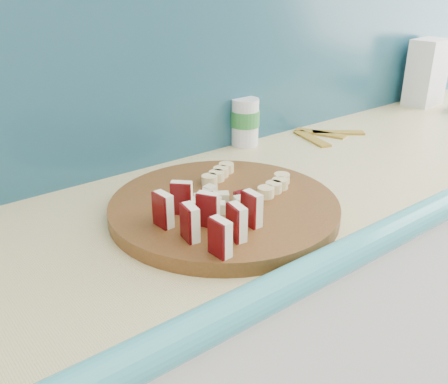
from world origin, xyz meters
name	(u,v)px	position (x,y,z in m)	size (l,w,h in m)	color
kitchen_counter	(359,288)	(0.10, 1.50, 0.46)	(2.20, 0.63, 0.91)	silver
backsplash	(306,44)	(0.10, 1.79, 1.16)	(2.20, 0.02, 0.50)	teal
cutting_board	(224,208)	(-0.47, 1.46, 0.92)	(0.46, 0.46, 0.03)	#4A2B10
apple_wedges	(207,215)	(-0.57, 1.38, 0.97)	(0.16, 0.21, 0.06)	#F2E6C2
apple_chunks	(217,202)	(-0.50, 1.44, 0.95)	(0.07, 0.08, 0.02)	beige
banana_slices	(246,179)	(-0.38, 1.49, 0.95)	(0.16, 0.19, 0.02)	#D9C685
flour_bag	(427,73)	(0.64, 1.70, 1.02)	(0.13, 0.10, 0.23)	white
canister	(245,121)	(-0.16, 1.76, 0.98)	(0.08, 0.08, 0.13)	silver
banana_peel	(323,135)	(0.08, 1.68, 0.91)	(0.21, 0.18, 0.01)	#B98E23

